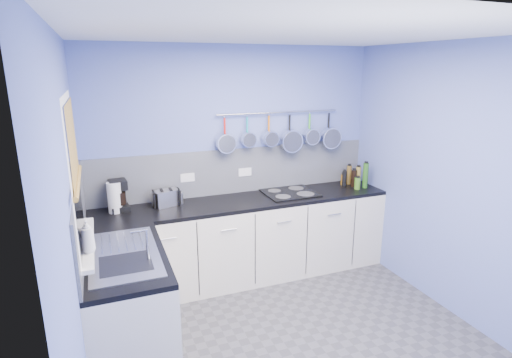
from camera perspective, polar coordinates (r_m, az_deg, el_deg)
floor at (r=3.80m, az=5.18°, el=-21.51°), size 3.20×3.00×0.02m
ceiling at (r=3.06m, az=6.38°, el=19.79°), size 3.20×3.00×0.02m
wall_back at (r=4.56m, az=-2.89°, el=2.41°), size 3.20×0.02×2.50m
wall_front at (r=2.10m, az=25.33°, el=-15.20°), size 3.20×0.02×2.50m
wall_left at (r=2.90m, az=-24.19°, el=-6.63°), size 0.02×3.00×2.50m
wall_right at (r=4.17m, az=25.84°, el=-0.34°), size 0.02×3.00×2.50m
backsplash_back at (r=4.56m, az=-2.79°, el=1.13°), size 3.20×0.02×0.50m
backsplash_left at (r=3.50m, az=-23.30°, el=-4.62°), size 0.02×1.80×0.50m
cabinet_run_back at (r=4.54m, az=-1.50°, el=-8.55°), size 3.20×0.60×0.86m
worktop_back at (r=4.38m, az=-1.54°, el=-3.16°), size 3.20×0.60×0.04m
cabinet_run_left at (r=3.53m, az=-17.25°, el=-16.85°), size 0.60×1.20×0.86m
worktop_left at (r=3.31m, az=-17.87°, el=-10.22°), size 0.60×1.20×0.04m
window_frame at (r=3.10m, az=-23.95°, el=0.59°), size 0.01×1.00×1.10m
window_glass at (r=3.10m, az=-23.86°, el=0.60°), size 0.01×0.90×1.00m
bamboo_blind at (r=3.05m, az=-24.16°, el=4.70°), size 0.01×0.90×0.55m
window_sill at (r=3.25m, az=-22.52°, el=-8.17°), size 0.10×0.98×0.03m
sink_unit at (r=3.30m, az=-17.91°, el=-9.84°), size 0.50×0.95×0.01m
mixer_tap at (r=3.10m, az=-14.88°, el=-8.77°), size 0.12×0.08×0.26m
socket_left at (r=4.42m, az=-9.51°, el=0.19°), size 0.15×0.01×0.09m
socket_right at (r=4.59m, az=-1.55°, el=0.97°), size 0.15×0.01×0.09m
pot_rail at (r=4.60m, az=3.26°, el=9.22°), size 1.45×0.02×0.02m
soap_bottle_a at (r=3.01m, az=-22.44°, el=-7.28°), size 0.10×0.10×0.24m
soap_bottle_b at (r=3.04m, az=-22.37°, el=-7.73°), size 0.08×0.08×0.17m
paper_towel at (r=4.18m, az=-19.08°, el=-2.46°), size 0.14×0.14×0.30m
coffee_maker at (r=4.22m, az=-18.56°, el=-2.20°), size 0.19×0.21×0.31m
toaster at (r=4.27m, az=-12.35°, el=-2.57°), size 0.29×0.22×0.16m
canister at (r=4.31m, az=-10.63°, el=-2.62°), size 0.09×0.09×0.12m
hob at (r=4.60m, az=4.72°, el=-1.92°), size 0.57×0.50×0.01m
pan_0 at (r=4.39m, az=-4.34°, el=6.27°), size 0.21×0.10×0.40m
pan_1 at (r=4.47m, az=-1.21°, el=6.77°), size 0.16×0.10×0.35m
pan_2 at (r=4.56m, az=1.81°, el=6.89°), size 0.17×0.12×0.36m
pan_3 at (r=4.67m, az=4.69°, el=6.51°), size 0.26×0.12×0.45m
pan_4 at (r=4.78m, az=7.46°, el=7.08°), size 0.19×0.12×0.38m
pan_5 at (r=4.91m, az=10.07°, el=6.82°), size 0.25×0.12×0.44m
condiment_0 at (r=5.11m, az=13.66°, el=0.02°), size 0.06×0.06×0.11m
condiment_1 at (r=5.05m, az=12.80°, el=0.56°), size 0.06×0.06×0.23m
condiment_2 at (r=5.01m, az=12.01°, el=-0.10°), size 0.05×0.05×0.13m
condiment_3 at (r=5.01m, az=14.03°, el=0.37°), size 0.06×0.06×0.23m
condiment_4 at (r=4.97m, az=13.46°, el=0.09°), size 0.06×0.06×0.20m
condiment_5 at (r=4.92m, az=12.19°, el=-0.01°), size 0.05×0.05×0.19m
condiment_6 at (r=4.93m, az=14.98°, el=0.48°), size 0.06×0.06×0.30m
condiment_7 at (r=4.88m, az=13.93°, el=-0.59°), size 0.07×0.07×0.14m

